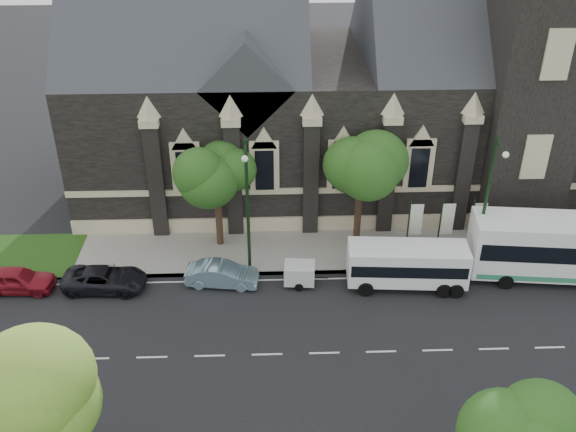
{
  "coord_description": "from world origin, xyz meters",
  "views": [
    {
      "loc": [
        -2.79,
        -25.22,
        23.55
      ],
      "look_at": [
        -1.69,
        6.0,
        4.83
      ],
      "focal_mm": 40.23,
      "sensor_mm": 36.0,
      "label": 1
    }
  ],
  "objects_px": {
    "tree_park_east": "(517,432)",
    "street_lamp_mid": "(247,203)",
    "tree_park_near": "(16,398)",
    "tree_walk_left": "(219,166)",
    "street_lamp_near": "(488,199)",
    "banner_flag_left": "(413,223)",
    "box_trailer": "(300,273)",
    "banner_flag_right": "(476,221)",
    "tree_walk_right": "(364,162)",
    "banner_flag_center": "(445,222)",
    "sedan": "(222,274)",
    "car_far_black": "(105,279)",
    "shuttle_bus": "(408,263)",
    "car_far_red": "(17,280)"
  },
  "relations": [
    {
      "from": "banner_flag_right",
      "to": "sedan",
      "type": "height_order",
      "value": "banner_flag_right"
    },
    {
      "from": "tree_park_near",
      "to": "sedan",
      "type": "relative_size",
      "value": 1.97
    },
    {
      "from": "tree_walk_left",
      "to": "car_far_red",
      "type": "xyz_separation_m",
      "value": [
        -11.94,
        -4.66,
        -4.99
      ]
    },
    {
      "from": "banner_flag_left",
      "to": "street_lamp_mid",
      "type": "bearing_deg",
      "value": -169.5
    },
    {
      "from": "banner_flag_right",
      "to": "box_trailer",
      "type": "xyz_separation_m",
      "value": [
        -11.28,
        -2.94,
        -1.59
      ]
    },
    {
      "from": "tree_park_near",
      "to": "tree_walk_left",
      "type": "bearing_deg",
      "value": 72.95
    },
    {
      "from": "tree_park_east",
      "to": "street_lamp_near",
      "type": "relative_size",
      "value": 0.7
    },
    {
      "from": "car_far_red",
      "to": "banner_flag_center",
      "type": "bearing_deg",
      "value": -81.2
    },
    {
      "from": "tree_park_east",
      "to": "street_lamp_mid",
      "type": "distance_m",
      "value": 19.32
    },
    {
      "from": "street_lamp_near",
      "to": "sedan",
      "type": "bearing_deg",
      "value": -176.73
    },
    {
      "from": "tree_walk_left",
      "to": "box_trailer",
      "type": "relative_size",
      "value": 2.87
    },
    {
      "from": "tree_walk_right",
      "to": "street_lamp_mid",
      "type": "bearing_deg",
      "value": -153.35
    },
    {
      "from": "street_lamp_near",
      "to": "banner_flag_right",
      "type": "height_order",
      "value": "street_lamp_near"
    },
    {
      "from": "banner_flag_left",
      "to": "shuttle_bus",
      "type": "bearing_deg",
      "value": -105.55
    },
    {
      "from": "banner_flag_right",
      "to": "shuttle_bus",
      "type": "distance_m",
      "value": 5.95
    },
    {
      "from": "street_lamp_near",
      "to": "banner_flag_right",
      "type": "relative_size",
      "value": 2.25
    },
    {
      "from": "banner_flag_center",
      "to": "car_far_black",
      "type": "height_order",
      "value": "banner_flag_center"
    },
    {
      "from": "tree_walk_right",
      "to": "sedan",
      "type": "xyz_separation_m",
      "value": [
        -8.86,
        -4.51,
        -5.1
      ]
    },
    {
      "from": "tree_park_near",
      "to": "shuttle_bus",
      "type": "relative_size",
      "value": 1.2
    },
    {
      "from": "tree_walk_left",
      "to": "banner_flag_center",
      "type": "xyz_separation_m",
      "value": [
        14.08,
        -1.7,
        -3.35
      ]
    },
    {
      "from": "tree_walk_left",
      "to": "shuttle_bus",
      "type": "xyz_separation_m",
      "value": [
        11.18,
        -4.97,
        -4.16
      ]
    },
    {
      "from": "tree_walk_right",
      "to": "shuttle_bus",
      "type": "bearing_deg",
      "value": -66.46
    },
    {
      "from": "tree_park_near",
      "to": "car_far_red",
      "type": "relative_size",
      "value": 1.95
    },
    {
      "from": "street_lamp_mid",
      "to": "shuttle_bus",
      "type": "xyz_separation_m",
      "value": [
        9.38,
        -1.36,
        -3.54
      ]
    },
    {
      "from": "banner_flag_left",
      "to": "banner_flag_center",
      "type": "distance_m",
      "value": 2.0
    },
    {
      "from": "banner_flag_left",
      "to": "sedan",
      "type": "distance_m",
      "value": 12.37
    },
    {
      "from": "banner_flag_right",
      "to": "banner_flag_left",
      "type": "bearing_deg",
      "value": 180.0
    },
    {
      "from": "banner_flag_center",
      "to": "sedan",
      "type": "distance_m",
      "value": 14.31
    },
    {
      "from": "street_lamp_mid",
      "to": "banner_flag_right",
      "type": "height_order",
      "value": "street_lamp_mid"
    },
    {
      "from": "sedan",
      "to": "tree_park_east",
      "type": "bearing_deg",
      "value": -135.94
    },
    {
      "from": "banner_flag_center",
      "to": "shuttle_bus",
      "type": "xyz_separation_m",
      "value": [
        -2.91,
        -3.26,
        -0.81
      ]
    },
    {
      "from": "box_trailer",
      "to": "banner_flag_right",
      "type": "bearing_deg",
      "value": 19.77
    },
    {
      "from": "banner_flag_right",
      "to": "box_trailer",
      "type": "relative_size",
      "value": 1.5
    },
    {
      "from": "tree_park_near",
      "to": "banner_flag_center",
      "type": "xyz_separation_m",
      "value": [
        20.06,
        17.77,
        -4.03
      ]
    },
    {
      "from": "street_lamp_mid",
      "to": "tree_park_east",
      "type": "bearing_deg",
      "value": -58.21
    },
    {
      "from": "banner_flag_right",
      "to": "car_far_black",
      "type": "bearing_deg",
      "value": -172.6
    },
    {
      "from": "tree_park_near",
      "to": "tree_walk_left",
      "type": "relative_size",
      "value": 1.12
    },
    {
      "from": "street_lamp_near",
      "to": "street_lamp_mid",
      "type": "bearing_deg",
      "value": 180.0
    },
    {
      "from": "banner_flag_right",
      "to": "car_far_black",
      "type": "height_order",
      "value": "banner_flag_right"
    },
    {
      "from": "banner_flag_left",
      "to": "box_trailer",
      "type": "distance_m",
      "value": 8.01
    },
    {
      "from": "tree_walk_right",
      "to": "banner_flag_center",
      "type": "relative_size",
      "value": 1.95
    },
    {
      "from": "banner_flag_left",
      "to": "street_lamp_near",
      "type": "bearing_deg",
      "value": -27.18
    },
    {
      "from": "street_lamp_near",
      "to": "tree_walk_left",
      "type": "bearing_deg",
      "value": 167.13
    },
    {
      "from": "street_lamp_near",
      "to": "tree_park_near",
      "type": "bearing_deg",
      "value": -143.92
    },
    {
      "from": "shuttle_bus",
      "to": "car_far_black",
      "type": "bearing_deg",
      "value": -177.01
    },
    {
      "from": "tree_walk_left",
      "to": "banner_flag_left",
      "type": "relative_size",
      "value": 1.91
    },
    {
      "from": "shuttle_bus",
      "to": "box_trailer",
      "type": "height_order",
      "value": "shuttle_bus"
    },
    {
      "from": "tree_park_near",
      "to": "tree_park_east",
      "type": "relative_size",
      "value": 1.36
    },
    {
      "from": "banner_flag_right",
      "to": "car_far_black",
      "type": "distance_m",
      "value": 23.13
    },
    {
      "from": "street_lamp_mid",
      "to": "car_far_red",
      "type": "distance_m",
      "value": 14.45
    }
  ]
}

